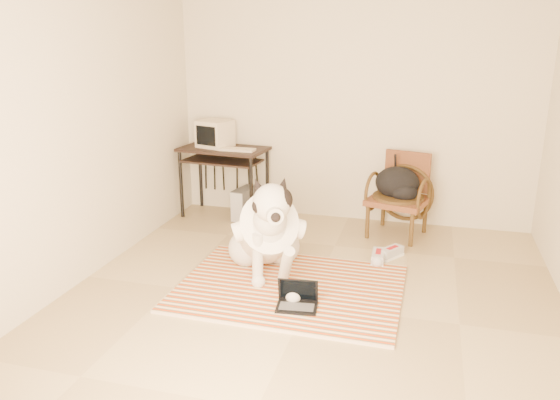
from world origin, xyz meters
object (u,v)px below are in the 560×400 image
at_px(laptop, 297,300).
at_px(computer_desk, 223,158).
at_px(backpack, 398,184).
at_px(pc_tower, 245,204).
at_px(dog, 267,232).
at_px(rattan_chair, 400,195).
at_px(crt_monitor, 215,134).

height_order(laptop, computer_desk, computer_desk).
bearing_deg(backpack, pc_tower, 177.73).
height_order(computer_desk, pc_tower, computer_desk).
height_order(dog, laptop, dog).
distance_m(dog, pc_tower, 1.59).
distance_m(computer_desk, rattan_chair, 2.05).
relative_size(laptop, rattan_chair, 0.39).
height_order(dog, backpack, dog).
distance_m(laptop, crt_monitor, 2.69).
distance_m(dog, backpack, 1.71).
distance_m(computer_desk, pc_tower, 0.59).
distance_m(laptop, pc_tower, 2.28).
relative_size(laptop, crt_monitor, 0.80).
xyz_separation_m(dog, pc_tower, (-0.70, 1.41, -0.22)).
height_order(pc_tower, rattan_chair, rattan_chair).
bearing_deg(backpack, computer_desk, 177.11).
xyz_separation_m(computer_desk, pc_tower, (0.26, -0.03, -0.52)).
distance_m(computer_desk, backpack, 2.01).
bearing_deg(laptop, rattan_chair, 71.44).
distance_m(crt_monitor, pc_tower, 0.88).
xyz_separation_m(laptop, backpack, (0.63, 1.91, 0.48)).
height_order(laptop, crt_monitor, crt_monitor).
bearing_deg(dog, rattan_chair, 51.97).
distance_m(dog, rattan_chair, 1.73).
xyz_separation_m(computer_desk, rattan_chair, (2.03, -0.08, -0.27)).
bearing_deg(pc_tower, crt_monitor, 168.96).
xyz_separation_m(pc_tower, backpack, (1.74, -0.07, 0.38)).
distance_m(rattan_chair, backpack, 0.13).
height_order(laptop, rattan_chair, rattan_chair).
height_order(crt_monitor, rattan_chair, crt_monitor).
relative_size(crt_monitor, backpack, 0.92).
xyz_separation_m(dog, backpack, (1.05, 1.34, 0.16)).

